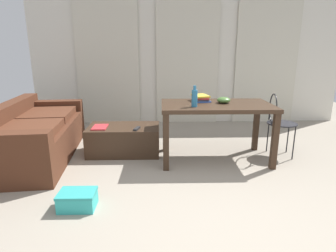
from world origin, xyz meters
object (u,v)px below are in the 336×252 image
(coffee_table, at_px, (124,139))
(shoebox, at_px, (78,200))
(tv_remote_primary, at_px, (137,129))
(magazine, at_px, (100,127))
(wire_chair, at_px, (278,118))
(couch, at_px, (34,135))
(book_stack, at_px, (201,98))
(bottle_near, at_px, (195,98))
(craft_table, at_px, (216,111))
(bowl, at_px, (224,100))

(coffee_table, bearing_deg, shoebox, -99.72)
(tv_remote_primary, distance_m, magazine, 0.52)
(wire_chair, xyz_separation_m, tv_remote_primary, (-1.90, -0.01, -0.14))
(magazine, distance_m, shoebox, 1.44)
(coffee_table, distance_m, shoebox, 1.49)
(couch, bearing_deg, book_stack, 1.22)
(shoebox, bearing_deg, magazine, 92.61)
(tv_remote_primary, bearing_deg, magazine, -177.31)
(bottle_near, bearing_deg, book_stack, 70.54)
(book_stack, bearing_deg, bottle_near, -109.46)
(couch, distance_m, book_stack, 2.31)
(craft_table, xyz_separation_m, magazine, (-1.55, 0.21, -0.26))
(craft_table, height_order, magazine, craft_table)
(magazine, bearing_deg, bottle_near, -18.06)
(bottle_near, distance_m, book_stack, 0.40)
(magazine, bearing_deg, book_stack, -1.37)
(shoebox, bearing_deg, bottle_near, 40.50)
(shoebox, bearing_deg, tv_remote_primary, 70.85)
(bottle_near, distance_m, shoebox, 1.74)
(couch, bearing_deg, wire_chair, -0.45)
(wire_chair, height_order, tv_remote_primary, wire_chair)
(wire_chair, distance_m, book_stack, 1.07)
(couch, bearing_deg, shoebox, -54.75)
(wire_chair, bearing_deg, coffee_table, 175.81)
(wire_chair, xyz_separation_m, magazine, (-2.41, 0.09, -0.14))
(bottle_near, bearing_deg, couch, 171.30)
(bottle_near, bearing_deg, coffee_table, 154.05)
(couch, height_order, wire_chair, wire_chair)
(wire_chair, xyz_separation_m, bowl, (-0.76, -0.07, 0.26))
(bottle_near, bearing_deg, bowl, 29.52)
(bottle_near, xyz_separation_m, bowl, (0.41, 0.23, -0.07))
(craft_table, xyz_separation_m, tv_remote_primary, (-1.04, 0.10, -0.25))
(book_stack, bearing_deg, magazine, 179.33)
(wire_chair, bearing_deg, shoebox, -150.86)
(tv_remote_primary, bearing_deg, couch, -167.47)
(book_stack, xyz_separation_m, shoebox, (-1.31, -1.38, -0.71))
(wire_chair, distance_m, shoebox, 2.73)
(craft_table, distance_m, book_stack, 0.30)
(bottle_near, xyz_separation_m, tv_remote_primary, (-0.73, 0.29, -0.46))
(magazine, bearing_deg, wire_chair, -2.83)
(coffee_table, relative_size, tv_remote_primary, 5.82)
(couch, distance_m, wire_chair, 3.30)
(book_stack, relative_size, shoebox, 0.91)
(book_stack, xyz_separation_m, magazine, (-1.38, 0.02, -0.40))
(couch, height_order, coffee_table, couch)
(couch, height_order, magazine, couch)
(coffee_table, height_order, magazine, magazine)
(magazine, bearing_deg, tv_remote_primary, -12.17)
(craft_table, bearing_deg, bottle_near, -149.18)
(bottle_near, relative_size, magazine, 0.88)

